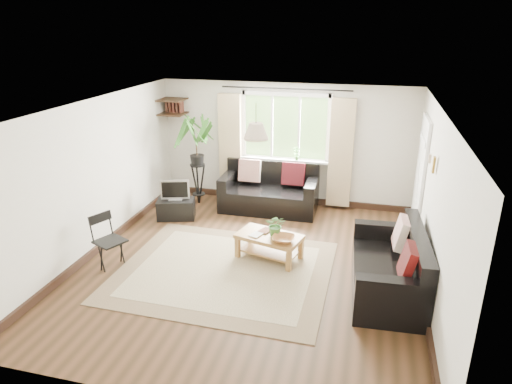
% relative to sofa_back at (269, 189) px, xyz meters
% --- Properties ---
extents(floor, '(5.50, 5.50, 0.00)m').
position_rel_sofa_back_xyz_m(floor, '(0.20, -2.23, -0.43)').
color(floor, black).
rests_on(floor, ground).
extents(ceiling, '(5.50, 5.50, 0.00)m').
position_rel_sofa_back_xyz_m(ceiling, '(0.20, -2.23, 1.97)').
color(ceiling, white).
rests_on(ceiling, floor).
extents(wall_back, '(5.00, 0.02, 2.40)m').
position_rel_sofa_back_xyz_m(wall_back, '(0.20, 0.52, 0.77)').
color(wall_back, beige).
rests_on(wall_back, floor).
extents(wall_front, '(5.00, 0.02, 2.40)m').
position_rel_sofa_back_xyz_m(wall_front, '(0.20, -4.98, 0.77)').
color(wall_front, beige).
rests_on(wall_front, floor).
extents(wall_left, '(0.02, 5.50, 2.40)m').
position_rel_sofa_back_xyz_m(wall_left, '(-2.30, -2.23, 0.77)').
color(wall_left, beige).
rests_on(wall_left, floor).
extents(wall_right, '(0.02, 5.50, 2.40)m').
position_rel_sofa_back_xyz_m(wall_right, '(2.70, -2.23, 0.77)').
color(wall_right, beige).
rests_on(wall_right, floor).
extents(rug, '(3.12, 2.68, 0.02)m').
position_rel_sofa_back_xyz_m(rug, '(-0.12, -2.48, -0.43)').
color(rug, beige).
rests_on(rug, floor).
extents(window, '(2.50, 0.16, 2.16)m').
position_rel_sofa_back_xyz_m(window, '(0.20, 0.48, 1.12)').
color(window, white).
rests_on(window, wall_back).
extents(door, '(0.06, 0.96, 2.06)m').
position_rel_sofa_back_xyz_m(door, '(2.67, -0.53, 0.57)').
color(door, silver).
rests_on(door, wall_right).
extents(corner_shelf, '(0.50, 0.50, 0.34)m').
position_rel_sofa_back_xyz_m(corner_shelf, '(-2.05, 0.27, 1.46)').
color(corner_shelf, black).
rests_on(corner_shelf, wall_back).
extents(pendant_lamp, '(0.36, 0.36, 0.54)m').
position_rel_sofa_back_xyz_m(pendant_lamp, '(0.20, -1.83, 1.62)').
color(pendant_lamp, beige).
rests_on(pendant_lamp, ceiling).
extents(wall_sconce, '(0.12, 0.12, 0.28)m').
position_rel_sofa_back_xyz_m(wall_sconce, '(2.63, -1.93, 1.31)').
color(wall_sconce, beige).
rests_on(wall_sconce, wall_right).
extents(sofa_back, '(1.86, 0.95, 0.87)m').
position_rel_sofa_back_xyz_m(sofa_back, '(0.00, 0.00, 0.00)').
color(sofa_back, black).
rests_on(sofa_back, floor).
extents(sofa_right, '(1.84, 1.00, 0.85)m').
position_rel_sofa_back_xyz_m(sofa_right, '(2.19, -2.43, -0.01)').
color(sofa_right, black).
rests_on(sofa_right, floor).
extents(coffee_table, '(1.09, 0.77, 0.40)m').
position_rel_sofa_back_xyz_m(coffee_table, '(0.44, -1.93, -0.23)').
color(coffee_table, brown).
rests_on(coffee_table, floor).
extents(table_plant, '(0.32, 0.29, 0.34)m').
position_rel_sofa_back_xyz_m(table_plant, '(0.54, -1.91, 0.14)').
color(table_plant, '#386B2A').
rests_on(table_plant, coffee_table).
extents(bowl, '(0.35, 0.35, 0.08)m').
position_rel_sofa_back_xyz_m(bowl, '(0.69, -2.09, 0.01)').
color(bowl, '#945E33').
rests_on(bowl, coffee_table).
extents(book_a, '(0.22, 0.25, 0.02)m').
position_rel_sofa_back_xyz_m(book_a, '(0.17, -1.95, -0.02)').
color(book_a, silver).
rests_on(book_a, coffee_table).
extents(book_b, '(0.23, 0.26, 0.02)m').
position_rel_sofa_back_xyz_m(book_b, '(0.28, -1.78, -0.02)').
color(book_b, brown).
rests_on(book_b, coffee_table).
extents(tv_stand, '(0.77, 0.57, 0.37)m').
position_rel_sofa_back_xyz_m(tv_stand, '(-1.60, -0.84, -0.25)').
color(tv_stand, black).
rests_on(tv_stand, floor).
extents(tv, '(0.56, 0.32, 0.41)m').
position_rel_sofa_back_xyz_m(tv, '(-1.60, -0.84, 0.14)').
color(tv, '#A5A5AA').
rests_on(tv, tv_stand).
extents(palm_stand, '(0.79, 0.79, 1.78)m').
position_rel_sofa_back_xyz_m(palm_stand, '(-1.46, -0.02, 0.46)').
color(palm_stand, black).
rests_on(palm_stand, floor).
extents(folding_chair, '(0.56, 0.56, 0.82)m').
position_rel_sofa_back_xyz_m(folding_chair, '(-1.79, -2.77, -0.02)').
color(folding_chair, black).
rests_on(folding_chair, floor).
extents(sill_plant, '(0.14, 0.10, 0.27)m').
position_rel_sofa_back_xyz_m(sill_plant, '(0.45, 0.40, 0.63)').
color(sill_plant, '#2D6023').
rests_on(sill_plant, window).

